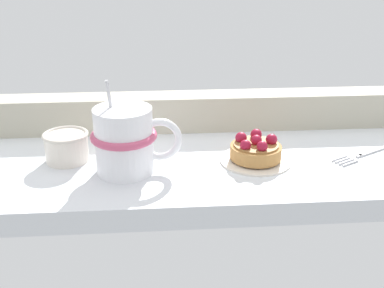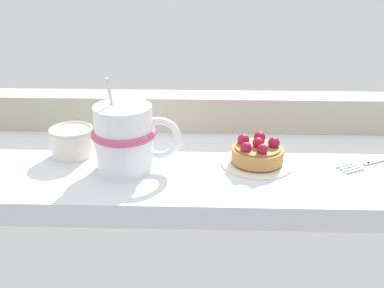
{
  "view_description": "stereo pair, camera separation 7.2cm",
  "coord_description": "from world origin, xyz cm",
  "px_view_note": "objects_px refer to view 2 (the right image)",
  "views": [
    {
      "loc": [
        -9.34,
        -69.43,
        31.78
      ],
      "look_at": [
        -4.36,
        -3.61,
        3.75
      ],
      "focal_mm": 43.54,
      "sensor_mm": 36.0,
      "label": 1
    },
    {
      "loc": [
        -2.18,
        -69.59,
        31.78
      ],
      "look_at": [
        -4.36,
        -3.61,
        3.75
      ],
      "focal_mm": 43.54,
      "sensor_mm": 36.0,
      "label": 2
    }
  ],
  "objects_px": {
    "dessert_plate": "(257,162)",
    "raspberry_tart": "(257,152)",
    "coffee_mug": "(126,137)",
    "dessert_fork": "(383,159)",
    "sugar_bowl": "(72,140)"
  },
  "relations": [
    {
      "from": "dessert_plate",
      "to": "raspberry_tart",
      "type": "height_order",
      "value": "raspberry_tart"
    },
    {
      "from": "coffee_mug",
      "to": "sugar_bowl",
      "type": "bearing_deg",
      "value": 154.1
    },
    {
      "from": "coffee_mug",
      "to": "sugar_bowl",
      "type": "xyz_separation_m",
      "value": [
        -0.1,
        0.05,
        -0.03
      ]
    },
    {
      "from": "raspberry_tart",
      "to": "dessert_fork",
      "type": "xyz_separation_m",
      "value": [
        0.21,
        0.02,
        -0.02
      ]
    },
    {
      "from": "raspberry_tart",
      "to": "dessert_fork",
      "type": "distance_m",
      "value": 0.21
    },
    {
      "from": "raspberry_tart",
      "to": "dessert_plate",
      "type": "bearing_deg",
      "value": -59.15
    },
    {
      "from": "coffee_mug",
      "to": "sugar_bowl",
      "type": "relative_size",
      "value": 1.99
    },
    {
      "from": "raspberry_tart",
      "to": "sugar_bowl",
      "type": "xyz_separation_m",
      "value": [
        -0.3,
        0.03,
        0.0
      ]
    },
    {
      "from": "dessert_plate",
      "to": "sugar_bowl",
      "type": "bearing_deg",
      "value": 174.78
    },
    {
      "from": "dessert_plate",
      "to": "dessert_fork",
      "type": "height_order",
      "value": "same"
    },
    {
      "from": "coffee_mug",
      "to": "dessert_fork",
      "type": "height_order",
      "value": "coffee_mug"
    },
    {
      "from": "coffee_mug",
      "to": "dessert_fork",
      "type": "bearing_deg",
      "value": 5.68
    },
    {
      "from": "coffee_mug",
      "to": "sugar_bowl",
      "type": "height_order",
      "value": "coffee_mug"
    },
    {
      "from": "dessert_plate",
      "to": "dessert_fork",
      "type": "distance_m",
      "value": 0.21
    },
    {
      "from": "raspberry_tart",
      "to": "coffee_mug",
      "type": "distance_m",
      "value": 0.21
    }
  ]
}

